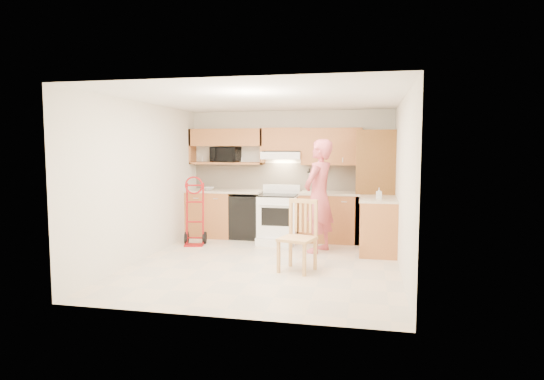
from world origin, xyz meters
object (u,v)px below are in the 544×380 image
(microwave, at_px, (226,155))
(hand_truck, at_px, (194,214))
(person, at_px, (319,196))
(dining_chair, at_px, (297,236))
(range, at_px, (278,214))

(microwave, bearing_deg, hand_truck, -101.82)
(microwave, height_order, person, person)
(dining_chair, bearing_deg, person, 98.17)
(range, xyz_separation_m, person, (0.83, -0.61, 0.43))
(range, bearing_deg, dining_chair, -71.05)
(range, height_order, dining_chair, range)
(range, relative_size, dining_chair, 1.03)
(microwave, distance_m, dining_chair, 3.19)
(hand_truck, xyz_separation_m, dining_chair, (2.12, -1.40, -0.05))
(range, relative_size, person, 0.55)
(person, height_order, dining_chair, person)
(microwave, distance_m, person, 2.35)
(microwave, xyz_separation_m, person, (1.99, -1.06, -0.68))
(microwave, bearing_deg, dining_chair, -47.21)
(microwave, xyz_separation_m, range, (1.16, -0.45, -1.11))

